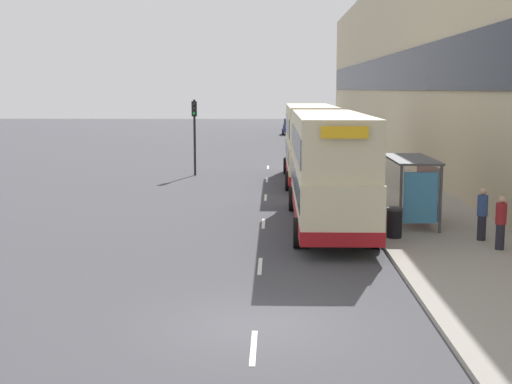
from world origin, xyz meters
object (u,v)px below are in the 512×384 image
(litter_bin, at_px, (394,222))
(car_0, at_px, (291,127))
(double_decker_bus_near, at_px, (329,168))
(pedestrian_at_shelter, at_px, (501,222))
(double_decker_bus_ahead, at_px, (310,142))
(bus_shelter, at_px, (417,179))
(traffic_light_far_kerb, at_px, (194,124))
(pedestrian_1, at_px, (482,214))

(litter_bin, bearing_deg, car_0, 92.20)
(double_decker_bus_near, bearing_deg, car_0, 90.17)
(car_0, bearing_deg, pedestrian_at_shelter, -84.96)
(double_decker_bus_ahead, bearing_deg, bus_shelter, -75.89)
(pedestrian_at_shelter, xyz_separation_m, litter_bin, (-3.06, 1.77, -0.35))
(double_decker_bus_ahead, height_order, pedestrian_at_shelter, double_decker_bus_ahead)
(bus_shelter, height_order, car_0, bus_shelter)
(pedestrian_at_shelter, bearing_deg, traffic_light_far_kerb, 120.33)
(bus_shelter, xyz_separation_m, litter_bin, (-1.22, -2.50, -1.21))
(pedestrian_1, distance_m, traffic_light_far_kerb, 22.57)
(double_decker_bus_near, height_order, pedestrian_at_shelter, double_decker_bus_near)
(double_decker_bus_ahead, xyz_separation_m, traffic_light_far_kerb, (-6.81, 2.89, 0.81))
(double_decker_bus_near, relative_size, double_decker_bus_ahead, 1.01)
(litter_bin, bearing_deg, pedestrian_at_shelter, -30.15)
(pedestrian_at_shelter, xyz_separation_m, pedestrian_1, (-0.18, 1.41, 0.02))
(pedestrian_1, bearing_deg, pedestrian_at_shelter, -82.68)
(double_decker_bus_ahead, bearing_deg, pedestrian_at_shelter, -73.59)
(bus_shelter, distance_m, traffic_light_far_kerb, 19.20)
(bus_shelter, relative_size, traffic_light_far_kerb, 0.92)
(pedestrian_1, xyz_separation_m, traffic_light_far_kerb, (-11.82, 19.11, 2.05))
(double_decker_bus_ahead, relative_size, pedestrian_at_shelter, 6.49)
(car_0, xyz_separation_m, pedestrian_at_shelter, (5.30, -60.02, 0.13))
(double_decker_bus_near, xyz_separation_m, pedestrian_at_shelter, (5.13, -4.21, -1.26))
(pedestrian_at_shelter, distance_m, pedestrian_1, 1.42)
(car_0, distance_m, litter_bin, 58.29)
(pedestrian_1, xyz_separation_m, litter_bin, (-2.87, 0.37, -0.38))
(double_decker_bus_near, distance_m, car_0, 55.83)
(bus_shelter, xyz_separation_m, pedestrian_at_shelter, (1.83, -4.28, -0.85))
(double_decker_bus_ahead, relative_size, traffic_light_far_kerb, 2.45)
(pedestrian_at_shelter, bearing_deg, double_decker_bus_near, 140.63)
(double_decker_bus_ahead, xyz_separation_m, pedestrian_1, (5.01, -16.22, -1.24))
(double_decker_bus_ahead, relative_size, car_0, 2.89)
(traffic_light_far_kerb, bearing_deg, pedestrian_at_shelter, -59.67)
(double_decker_bus_near, relative_size, car_0, 2.91)
(pedestrian_at_shelter, bearing_deg, litter_bin, 149.85)
(double_decker_bus_near, height_order, pedestrian_1, double_decker_bus_near)
(double_decker_bus_near, xyz_separation_m, pedestrian_1, (4.95, -2.80, -1.24))
(double_decker_bus_near, bearing_deg, bus_shelter, 1.17)
(double_decker_bus_near, xyz_separation_m, car_0, (-0.16, 55.81, -1.39))
(pedestrian_at_shelter, bearing_deg, pedestrian_1, 97.32)
(double_decker_bus_ahead, bearing_deg, traffic_light_far_kerb, 157.03)
(double_decker_bus_ahead, distance_m, pedestrian_1, 17.02)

